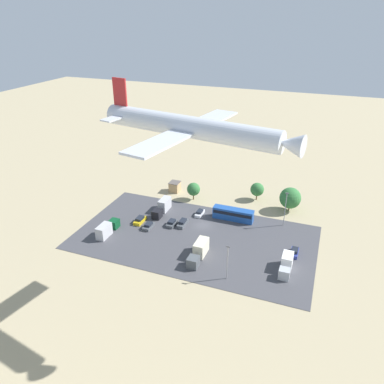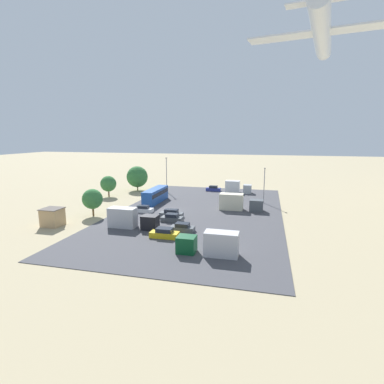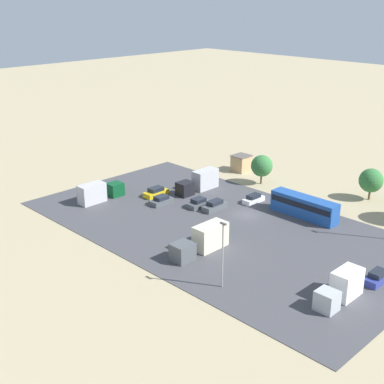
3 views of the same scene
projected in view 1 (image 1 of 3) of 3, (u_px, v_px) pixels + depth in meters
ground_plane at (203, 225)px, 103.49m from camera, size 400.00×400.00×0.00m
parking_lot_surface at (195, 237)px, 97.96m from camera, size 61.54×34.21×0.08m
shed_building at (175, 187)px, 122.28m from camera, size 3.31×3.49×3.27m
bus at (233, 214)px, 105.46m from camera, size 11.47×2.63×3.40m
parked_car_0 at (140, 220)px, 104.65m from camera, size 1.98×4.60×1.56m
parked_car_1 at (294, 252)px, 90.77m from camera, size 1.78×4.25×1.55m
parked_car_2 at (172, 223)px, 103.17m from camera, size 1.95×4.07×1.51m
parked_car_3 at (183, 223)px, 103.12m from camera, size 1.77×4.69×1.63m
parked_car_4 at (149, 226)px, 101.85m from camera, size 1.97×4.09×1.48m
parked_car_5 at (200, 213)px, 108.39m from camera, size 1.71×4.25×1.44m
parked_truck_0 at (199, 252)px, 89.31m from camera, size 2.51×9.43×3.55m
parked_truck_1 at (107, 229)px, 98.68m from camera, size 2.31×8.50×3.36m
parked_truck_2 at (286, 264)px, 84.86m from camera, size 2.39×7.34×3.43m
parked_truck_3 at (163, 207)px, 109.51m from camera, size 2.31×9.05×3.53m
tree_near_shed at (290, 198)px, 109.36m from camera, size 6.25×6.25×7.27m
tree_apron_mid at (257, 189)px, 116.03m from camera, size 4.20×4.20×5.63m
tree_apron_far at (194, 189)px, 116.12m from camera, size 4.09×4.09×5.60m
light_pole_lot_centre at (227, 261)px, 80.80m from camera, size 0.90×0.28×8.58m
light_pole_lot_edge at (285, 208)px, 101.05m from camera, size 0.90×0.28×9.93m
airplane at (194, 128)px, 59.90m from camera, size 34.80×28.88×8.31m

